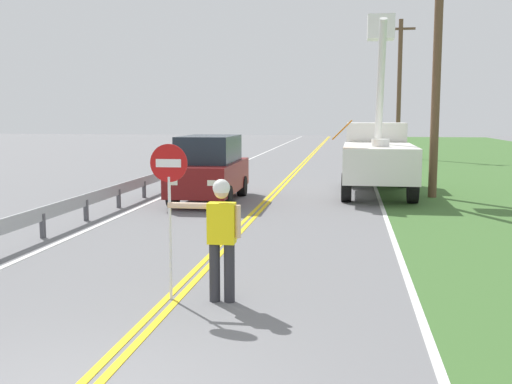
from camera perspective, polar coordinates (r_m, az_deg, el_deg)
name	(u,v)px	position (r m, az deg, el deg)	size (l,w,h in m)	color
centerline_yellow_left	(284,182)	(25.27, 2.60, 0.98)	(0.11, 110.00, 0.01)	yellow
centerline_yellow_right	(288,182)	(25.25, 3.01, 0.97)	(0.11, 110.00, 0.01)	yellow
edge_line_right	(374,183)	(25.15, 10.99, 0.83)	(0.12, 110.00, 0.01)	silver
edge_line_left	(201,180)	(25.88, -5.15, 1.11)	(0.12, 110.00, 0.01)	silver
flagger_worker	(221,232)	(8.91, -3.31, -3.78)	(1.09, 0.25, 1.83)	#2D2D33
stop_sign_paddle	(169,186)	(8.99, -8.15, 0.53)	(0.56, 0.04, 2.33)	silver
utility_bucket_truck	(377,152)	(22.00, 11.31, 3.66)	(2.71, 6.83, 6.10)	white
oncoming_suv_nearest	(209,168)	(19.47, -4.39, 2.23)	(1.97, 4.63, 2.10)	maroon
utility_pole_near	(437,66)	(21.19, 16.62, 11.26)	(1.80, 0.28, 8.33)	brown
utility_pole_mid	(399,86)	(40.64, 13.30, 9.62)	(1.80, 0.28, 8.81)	brown
guardrail_left_shoulder	(155,179)	(21.75, -9.49, 1.24)	(0.10, 32.00, 0.71)	#9EA0A3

